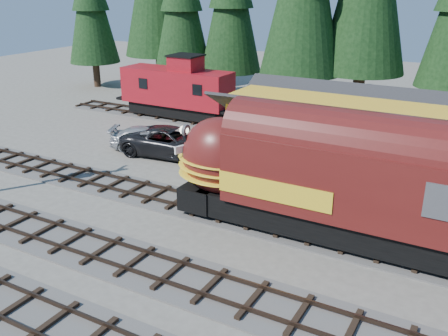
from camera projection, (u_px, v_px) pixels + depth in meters
The scene contains 7 objects.
ground at pixel (248, 268), 20.29m from camera, with size 120.00×120.00×0.00m, color #6B665B.
track_spur at pixel (236, 127), 39.53m from camera, with size 32.00×3.20×0.33m.
depot at pixel (333, 133), 27.82m from camera, with size 12.80×7.00×5.30m.
locomotive at pixel (340, 186), 21.51m from camera, with size 16.86×3.35×4.58m.
caboose at pixel (177, 90), 41.20m from camera, with size 9.54×2.77×4.96m.
pickup_truck_a at pixel (172, 142), 32.92m from camera, with size 3.16×6.85×1.90m, color black.
pickup_truck_b at pixel (149, 139), 34.21m from camera, with size 2.17×5.34×1.55m, color #AEB1B6.
Camera 1 is at (7.69, -15.79, 10.98)m, focal length 40.00 mm.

